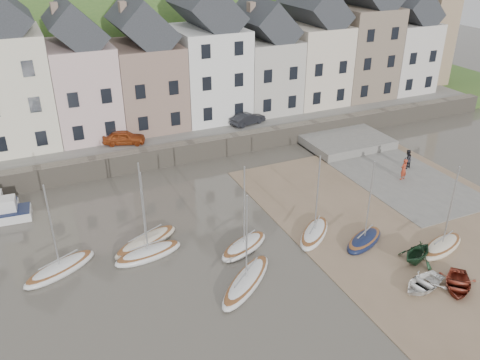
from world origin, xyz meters
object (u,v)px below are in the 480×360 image
person_dark (407,159)px  rowboat_red (458,284)px  car_left (124,137)px  sailboat_0 (60,269)px  rowboat_white (423,284)px  car_right (248,119)px  rowboat_green (418,252)px  person_red (404,169)px

person_dark → rowboat_red: bearing=46.6°
car_left → sailboat_0: bearing=173.3°
rowboat_white → car_right: (0.55, 25.55, 1.83)m
sailboat_0 → rowboat_white: size_ratio=2.10×
sailboat_0 → rowboat_green: bearing=-21.7°
sailboat_0 → car_left: (7.50, 15.06, 1.98)m
person_red → sailboat_0: bearing=-10.4°
rowboat_red → car_right: 26.52m
rowboat_green → rowboat_white: bearing=-53.0°
car_left → car_right: (12.39, 0.00, -0.03)m
person_dark → car_right: car_right is taller
person_red → rowboat_red: bearing=49.1°
rowboat_red → car_right: car_right is taller
car_right → rowboat_green: bearing=168.1°
sailboat_0 → person_red: bearing=2.5°
sailboat_0 → rowboat_green: (20.85, -8.28, 0.50)m
rowboat_red → person_red: person_red is taller
rowboat_white → rowboat_green: (1.50, 2.22, 0.39)m
rowboat_green → car_left: bearing=-169.1°
rowboat_white → rowboat_green: bearing=134.3°
sailboat_0 → car_right: size_ratio=1.72×
rowboat_green → sailboat_0: bearing=-130.5°
car_left → person_red: bearing=-104.4°
sailboat_0 → person_dark: (29.67, 2.83, 0.73)m
car_left → rowboat_red: bearing=-132.9°
rowboat_white → person_dark: (10.32, 13.33, 0.62)m
rowboat_white → person_dark: 16.87m
person_red → car_left: 24.65m
sailboat_0 → person_red: 27.91m
rowboat_red → car_left: car_left is taller
car_right → sailboat_0: bearing=112.9°
rowboat_green → car_left: car_left is taller
car_left → car_right: bearing=-70.2°
person_dark → car_left: (-22.16, 12.22, 1.25)m
person_red → person_dark: 2.42m
person_dark → rowboat_white: bearing=39.7°
rowboat_green → person_dark: 14.19m
rowboat_red → car_right: size_ratio=0.82×
person_dark → car_right: bearing=-63.9°
sailboat_0 → car_right: (19.90, 15.06, 1.94)m
rowboat_green → person_red: 11.81m
car_right → rowboat_red: bearing=168.5°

